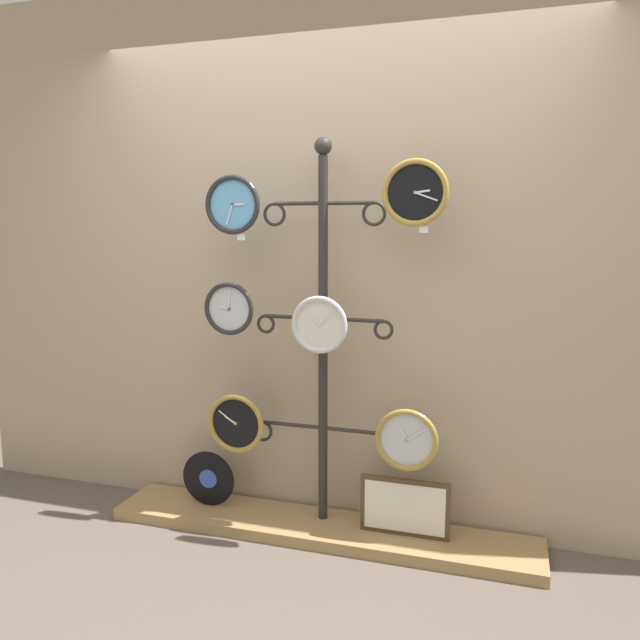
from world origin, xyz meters
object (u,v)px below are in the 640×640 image
vinyl_record (208,479)px  picture_frame (405,507)px  clock_top_right (415,193)px  clock_bottom_right (407,440)px  display_stand (323,398)px  clock_middle_center (320,325)px  clock_bottom_left (236,423)px  clock_middle_left (229,309)px  clock_top_left (233,205)px

vinyl_record → picture_frame: 1.07m
clock_top_right → clock_bottom_right: bearing=-147.7°
display_stand → clock_middle_center: size_ratio=7.05×
clock_top_right → clock_bottom_left: 1.45m
vinyl_record → clock_middle_center: bearing=-4.8°
clock_middle_left → picture_frame: (0.89, 0.04, -0.94)m
display_stand → clock_top_right: bearing=-12.5°
clock_top_left → clock_top_right: size_ratio=0.97×
clock_middle_center → vinyl_record: (-0.64, 0.05, -0.88)m
clock_bottom_right → picture_frame: clock_bottom_right is taller
clock_top_left → clock_middle_left: 0.51m
picture_frame → clock_bottom_left: bearing=-176.9°
clock_middle_center → clock_bottom_left: 0.69m
picture_frame → clock_top_left: bearing=-178.6°
clock_middle_center → vinyl_record: size_ratio=0.93×
clock_top_left → picture_frame: (0.87, 0.02, -1.46)m
clock_top_right → clock_middle_center: bearing=179.4°
clock_bottom_left → clock_top_right: bearing=0.2°
display_stand → clock_top_left: bearing=-169.5°
clock_top_left → clock_middle_center: (0.45, -0.02, -0.57)m
clock_bottom_right → picture_frame: 0.36m
clock_top_right → display_stand: bearing=167.5°
vinyl_record → display_stand: bearing=3.9°
clock_middle_center → picture_frame: size_ratio=0.64×
clock_middle_center → vinyl_record: 1.09m
display_stand → clock_bottom_left: size_ratio=6.34×
clock_middle_left → clock_bottom_right: 1.08m
clock_top_right → clock_middle_left: (-0.92, 0.01, -0.56)m
clock_top_left → clock_bottom_left: 1.10m
display_stand → clock_middle_left: bearing=-168.3°
clock_middle_left → vinyl_record: 0.95m
clock_middle_center → clock_bottom_right: size_ratio=0.93×
clock_bottom_left → vinyl_record: clock_bottom_left is taller
display_stand → clock_bottom_left: display_stand is taller
clock_top_left → clock_middle_center: size_ratio=1.04×
picture_frame → vinyl_record: bearing=179.2°
clock_bottom_right → vinyl_record: clock_bottom_right is taller
clock_bottom_right → clock_top_right: bearing=32.3°
clock_middle_left → clock_middle_center: clock_middle_left is taller
display_stand → clock_middle_center: (0.01, -0.10, 0.39)m
clock_bottom_right → vinyl_record: size_ratio=1.00×
clock_top_left → display_stand: bearing=10.5°
clock_top_left → clock_middle_left: bearing=-148.9°
vinyl_record → picture_frame: bearing=-0.8°
picture_frame → clock_middle_center: bearing=-174.8°
clock_top_right → picture_frame: 1.50m
clock_top_right → clock_top_left: bearing=178.6°
clock_middle_center → picture_frame: 0.98m
display_stand → picture_frame: bearing=-7.7°
clock_middle_center → clock_middle_left: bearing=179.7°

